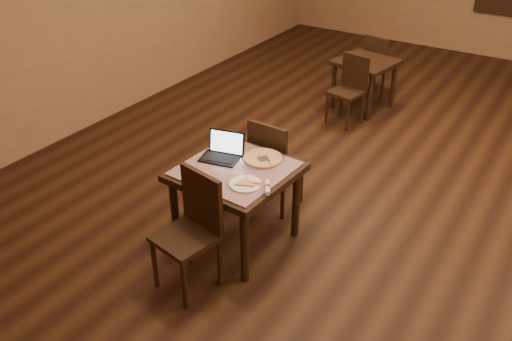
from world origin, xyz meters
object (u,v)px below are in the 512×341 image
Objects in this scene: chair_main_far at (273,161)px; laptop at (223,151)px; tiled_table at (236,178)px; chair_main_near at (193,225)px; other_table_b_chair_far at (378,62)px; other_table_b at (365,69)px; pizza_pan at (263,159)px; other_table_b_chair_near at (350,86)px.

laptop is (-0.20, -0.51, 0.28)m from chair_main_far.
chair_main_far reaches higher than tiled_table.
chair_main_near is 4.51m from other_table_b_chair_far.
other_table_b_chair_far is (-0.01, 0.51, -0.07)m from other_table_b.
pizza_pan is (0.10, 0.85, 0.21)m from chair_main_near.
chair_main_far is 1.09× the size of other_table_b_chair_near.
other_table_b_chair_near reaches higher than pizza_pan.
laptop reaches higher than chair_main_far.
pizza_pan is at bearing -73.38° from other_table_b.
chair_main_far is 2.77m from other_table_b.
tiled_table is at bearing -116.57° from pizza_pan.
chair_main_far is at bearing 55.48° from laptop.
other_table_b_chair_far is (-0.36, 3.64, -0.27)m from pizza_pan.
chair_main_far is (-0.00, 0.62, -0.12)m from tiled_table.
chair_main_near is 1.04× the size of chair_main_far.
other_table_b is (-0.23, 3.37, -0.10)m from tiled_table.
other_table_b_chair_near is at bearing -78.22° from other_table_b.
tiled_table is at bearing -75.85° from other_table_b.
other_table_b_chair_near is 1.02m from other_table_b_chair_far.
chair_main_near reaches higher than other_table_b_chair_near.
other_table_b_chair_near is at bearing -83.10° from chair_main_far.
other_table_b_chair_far is at bearing 95.70° from pizza_pan.
chair_main_near is 1.13× the size of other_table_b_chair_far.
other_table_b is at bearing 96.37° from pizza_pan.
chair_main_far reaches higher than pizza_pan.
other_table_b is at bearing 97.44° from tiled_table.
pizza_pan is at bearing 66.97° from tiled_table.
pizza_pan reaches higher than other_table_b.
other_table_b_chair_far is (-0.26, 4.50, -0.07)m from chair_main_near.
other_table_b_chair_near is (-0.34, 2.62, -0.27)m from pizza_pan.
other_table_b is 0.96× the size of other_table_b_chair_far.
tiled_table is at bearing -40.42° from laptop.
laptop is 0.35m from pizza_pan.
laptop reaches higher than tiled_table.
chair_main_near reaches higher than pizza_pan.
other_table_b is at bearing 101.78° from other_table_b_chair_far.
chair_main_near reaches higher than laptop.
laptop is at bearing -156.61° from pizza_pan.
laptop is at bearing -79.41° from other_table_b_chair_near.
pizza_pan is at bearing 9.90° from laptop.
other_table_b is 0.51m from other_table_b_chair_near.
other_table_b_chair_near is 1.00× the size of other_table_b_chair_far.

